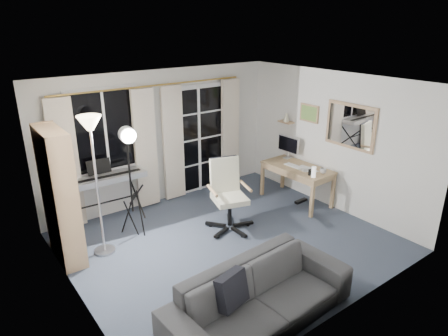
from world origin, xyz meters
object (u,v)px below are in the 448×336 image
at_px(mug, 323,170).
at_px(torchiere_lamp, 92,145).
at_px(bookshelf, 58,201).
at_px(desk, 297,171).
at_px(sofa, 260,289).
at_px(office_chair, 227,188).
at_px(studio_light, 128,148).
at_px(keyboard_piano, 102,180).
at_px(monitor, 288,145).

bearing_deg(mug, torchiere_lamp, 165.13).
bearing_deg(bookshelf, torchiere_lamp, -17.23).
bearing_deg(bookshelf, desk, -7.61).
xyz_separation_m(torchiere_lamp, mug, (3.61, -0.96, -0.89)).
bearing_deg(sofa, office_chair, 59.22).
distance_m(mug, sofa, 3.14).
distance_m(bookshelf, studio_light, 1.19).
bearing_deg(torchiere_lamp, keyboard_piano, 66.42).
bearing_deg(mug, sofa, -151.80).
xyz_separation_m(studio_light, desk, (2.94, -0.61, -0.84)).
bearing_deg(torchiere_lamp, monitor, -0.12).
distance_m(bookshelf, torchiere_lamp, 0.90).
height_order(bookshelf, torchiere_lamp, torchiere_lamp).
height_order(desk, sofa, sofa).
xyz_separation_m(torchiere_lamp, studio_light, (0.56, 0.15, -0.19)).
relative_size(desk, mug, 11.58).
relative_size(torchiere_lamp, office_chair, 1.77).
relative_size(keyboard_piano, studio_light, 0.79).
distance_m(torchiere_lamp, desk, 3.68).
xyz_separation_m(desk, sofa, (-2.65, -1.98, -0.16)).
height_order(bookshelf, studio_light, bookshelf).
relative_size(bookshelf, keyboard_piano, 1.33).
distance_m(bookshelf, keyboard_piano, 1.08).
distance_m(monitor, mug, 0.98).
bearing_deg(monitor, office_chair, -168.49).
xyz_separation_m(bookshelf, desk, (4.00, -0.62, -0.30)).
height_order(bookshelf, sofa, bookshelf).
distance_m(studio_light, mug, 3.31).
height_order(studio_light, office_chair, studio_light).
bearing_deg(sofa, desk, 33.76).
xyz_separation_m(mug, sofa, (-2.75, -1.48, -0.31)).
relative_size(bookshelf, sofa, 0.84).
height_order(torchiere_lamp, keyboard_piano, torchiere_lamp).
relative_size(office_chair, monitor, 2.32).
height_order(torchiere_lamp, office_chair, torchiere_lamp).
xyz_separation_m(bookshelf, mug, (4.10, -1.12, -0.15)).
bearing_deg(studio_light, sofa, -76.59).
bearing_deg(sofa, bookshelf, 114.57).
relative_size(monitor, sofa, 0.22).
xyz_separation_m(desk, mug, (0.10, -0.50, 0.14)).
bearing_deg(desk, sofa, -145.34).
bearing_deg(keyboard_piano, desk, -19.35).
bearing_deg(office_chair, mug, 0.03).
distance_m(bookshelf, monitor, 4.20).
xyz_separation_m(torchiere_lamp, desk, (3.51, -0.46, -1.03)).
relative_size(torchiere_lamp, studio_light, 1.13).
bearing_deg(studio_light, torchiere_lamp, -158.08).
xyz_separation_m(keyboard_piano, monitor, (3.35, -0.82, 0.17)).
bearing_deg(studio_light, mug, -13.07).
bearing_deg(keyboard_piano, sofa, -78.61).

